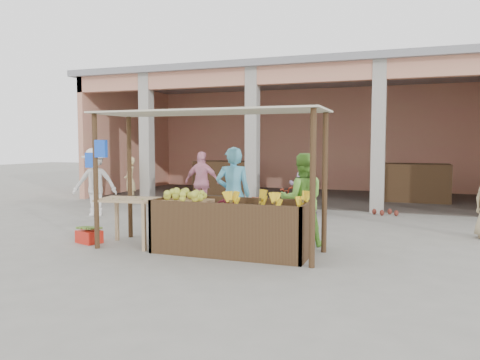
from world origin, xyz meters
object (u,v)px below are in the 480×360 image
at_px(fruit_stall, 231,230).
at_px(side_table, 129,206).
at_px(red_crate, 89,237).
at_px(vendor_green, 302,197).
at_px(motorcycle, 267,206).
at_px(vendor_blue, 233,191).

height_order(fruit_stall, side_table, side_table).
xyz_separation_m(red_crate, vendor_green, (3.75, 1.15, 0.76)).
xyz_separation_m(side_table, motorcycle, (1.82, 2.55, -0.24)).
xyz_separation_m(vendor_green, motorcycle, (-1.09, 1.47, -0.41)).
xyz_separation_m(fruit_stall, vendor_green, (0.98, 1.02, 0.48)).
bearing_deg(motorcycle, fruit_stall, -167.48).
relative_size(vendor_blue, motorcycle, 1.05).
distance_m(side_table, red_crate, 1.03).
height_order(side_table, red_crate, side_table).
distance_m(fruit_stall, red_crate, 2.79).
height_order(side_table, vendor_blue, vendor_blue).
bearing_deg(fruit_stall, side_table, -178.20).
relative_size(red_crate, vendor_blue, 0.23).
bearing_deg(motorcycle, vendor_blue, -176.60).
distance_m(vendor_green, motorcycle, 1.88).
relative_size(fruit_stall, vendor_blue, 1.37).
distance_m(red_crate, motorcycle, 3.75).
distance_m(fruit_stall, side_table, 1.96).
height_order(fruit_stall, vendor_green, vendor_green).
relative_size(fruit_stall, red_crate, 5.87).
bearing_deg(motorcycle, red_crate, 144.39).
height_order(red_crate, motorcycle, motorcycle).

